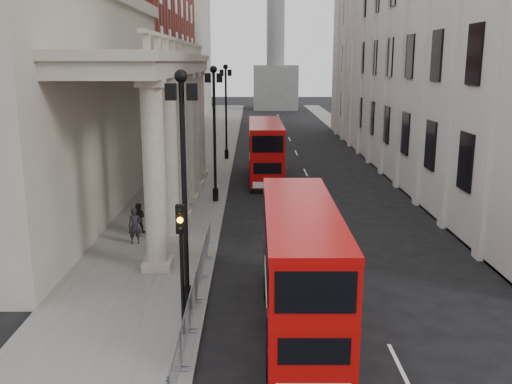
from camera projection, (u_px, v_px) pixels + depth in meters
ground at (193, 370)px, 16.41m from camera, size 260.00×260.00×0.00m
sidewalk_west at (193, 172)px, 45.62m from camera, size 6.00×140.00×0.12m
sidewalk_east at (399, 171)px, 45.73m from camera, size 3.00×140.00×0.12m
kerb at (230, 172)px, 45.64m from camera, size 0.20×140.00×0.14m
portico_building at (39, 110)px, 32.54m from camera, size 9.00×28.00×12.00m
brick_building at (137, 39)px, 60.66m from camera, size 9.00×32.00×22.00m
west_building_far at (177, 53)px, 92.07m from camera, size 9.00×30.00×20.00m
east_building at (433, 12)px, 44.91m from camera, size 8.00×55.00×25.00m
monument_column at (276, 20)px, 102.54m from camera, size 8.00×8.00×54.20m
lamp_post_south at (184, 176)px, 19.21m from camera, size 1.05×0.44×8.32m
lamp_post_mid at (214, 125)px, 34.80m from camera, size 1.05×0.44×8.32m
lamp_post_north at (226, 105)px, 50.40m from camera, size 1.05×0.44×8.32m
traffic_light at (181, 246)px, 17.65m from camera, size 0.28×0.33×4.30m
crowd_barriers at (189, 315)px, 18.43m from camera, size 0.50×18.75×1.10m
bus_near at (300, 266)px, 18.64m from camera, size 2.40×9.57×4.12m
bus_far at (265, 150)px, 42.56m from camera, size 2.46×9.94×4.29m
pedestrian_a at (135, 226)px, 27.30m from camera, size 0.72×0.58×1.73m
pedestrian_b at (138, 218)px, 29.13m from camera, size 0.78×0.62×1.53m
pedestrian_c at (169, 180)px, 38.21m from camera, size 0.81×0.53×1.64m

